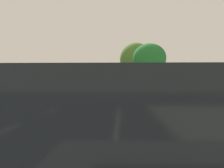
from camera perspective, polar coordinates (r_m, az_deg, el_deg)
The scene contains 14 objects.
ground at distance 14.12m, azimuth -1.29°, elevation -4.97°, with size 74.84×74.84×0.00m, color #303030.
sidewalk at distance 14.51m, azimuth 14.16°, elevation -4.58°, with size 3.98×46.77×0.13m, color #A2AD88.
curb_edge at distance 14.17m, azimuth 5.98°, elevation -4.69°, with size 0.16×46.77×0.13m, color gray.
lane_stripe_centre at distance 13.28m, azimuth -14.38°, elevation -5.36°, with size 0.14×44.20×0.01m.
lane_stripe_bike_edge at distance 14.12m, azimuth 0.00°, elevation -4.95°, with size 0.12×46.77×0.01m, color white.
parked_sedan_grey_nearest at distance 1.87m, azimuth 13.80°, elevation -21.36°, with size 1.91×4.44×1.52m.
parked_sedan_green_second at distance 9.96m, azimuth 2.71°, elevation -3.12°, with size 2.04×4.50×1.52m.
parked_sedan_tan_mid at distance 19.82m, azimuth 1.46°, elevation -1.08°, with size 1.85×4.41×1.52m.
parked_suv_red_far at distance 29.77m, azimuth 0.84°, elevation 0.13°, with size 1.97×4.70×1.99m.
bicycle_at_curb at distance 23.95m, azimuth 2.64°, elevation -1.65°, with size 1.57×0.81×0.74m.
cyclist_with_backpack at distance 23.48m, azimuth 3.23°, elevation -0.18°, with size 0.49×0.59×1.64m.
street_tree_near_cyclist at distance 14.46m, azimuth 10.69°, elevation 7.21°, with size 2.35×2.35×3.98m.
street_tree_mid_block at distance 23.01m, azimuth 6.91°, elevation 7.06°, with size 3.67×3.67×5.67m.
street_tree_far_end at distance 34.71m, azimuth 4.74°, elevation 3.83°, with size 2.41×2.41×4.06m.
Camera 1 is at (0.45, -14.04, 1.46)m, focal length 31.75 mm.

